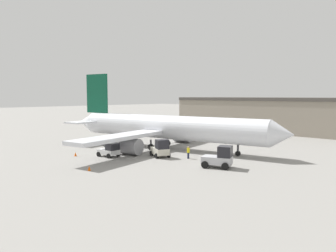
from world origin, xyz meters
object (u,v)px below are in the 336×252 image
(airplane, at_px, (162,127))
(safety_cone_near, at_px, (89,168))
(belt_loader_truck, at_px, (110,150))
(baggage_tug, at_px, (220,158))
(pushback_tug, at_px, (161,149))
(ground_crew_worker, at_px, (188,152))
(safety_cone_far, at_px, (75,154))

(airplane, relative_size, safety_cone_near, 69.25)
(belt_loader_truck, relative_size, safety_cone_near, 5.47)
(baggage_tug, distance_m, safety_cone_near, 14.54)
(airplane, height_order, pushback_tug, airplane)
(airplane, xyz_separation_m, safety_cone_near, (5.06, -16.45, -3.00))
(airplane, xyz_separation_m, baggage_tug, (14.46, -5.39, -2.11))
(pushback_tug, relative_size, safety_cone_near, 6.20)
(belt_loader_truck, distance_m, safety_cone_near, 8.26)
(airplane, bearing_deg, ground_crew_worker, -34.59)
(pushback_tug, bearing_deg, safety_cone_far, -115.18)
(safety_cone_near, bearing_deg, airplane, 107.11)
(belt_loader_truck, relative_size, pushback_tug, 0.88)
(ground_crew_worker, bearing_deg, safety_cone_near, 120.92)
(ground_crew_worker, relative_size, safety_cone_near, 2.96)
(belt_loader_truck, bearing_deg, airplane, 84.21)
(baggage_tug, bearing_deg, airplane, 137.45)
(pushback_tug, bearing_deg, belt_loader_truck, -113.58)
(belt_loader_truck, bearing_deg, baggage_tug, 12.14)
(safety_cone_near, xyz_separation_m, safety_cone_far, (-8.81, 3.51, 0.00))
(pushback_tug, distance_m, safety_cone_far, 11.57)
(airplane, distance_m, pushback_tug, 7.65)
(belt_loader_truck, xyz_separation_m, pushback_tug, (5.04, 4.61, 0.17))
(baggage_tug, xyz_separation_m, safety_cone_near, (-9.39, -11.06, -0.88))
(safety_cone_near, bearing_deg, safety_cone_far, 158.27)
(baggage_tug, distance_m, pushback_tug, 9.48)
(belt_loader_truck, bearing_deg, safety_cone_near, -57.03)
(ground_crew_worker, bearing_deg, airplane, 21.70)
(belt_loader_truck, height_order, safety_cone_near, belt_loader_truck)
(ground_crew_worker, bearing_deg, baggage_tug, -150.31)
(ground_crew_worker, bearing_deg, safety_cone_far, 82.81)
(baggage_tug, distance_m, safety_cone_far, 19.73)
(ground_crew_worker, distance_m, safety_cone_far, 15.26)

